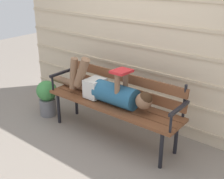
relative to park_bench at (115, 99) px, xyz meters
The scene contains 5 objects.
ground_plane 0.56m from the park_bench, 90.00° to the right, with size 12.00×12.00×0.00m, color gray.
house_siding 0.78m from the park_bench, 90.00° to the left, with size 4.22×0.08×2.14m.
park_bench is the anchor object (origin of this frame).
reclining_person 0.16m from the park_bench, 137.25° to the right, with size 1.70×0.26×0.53m.
potted_plant 1.15m from the park_bench, behind, with size 0.29×0.29×0.53m.
Camera 1 is at (2.01, -2.37, 2.01)m, focal length 46.75 mm.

